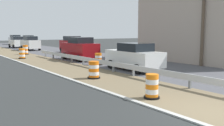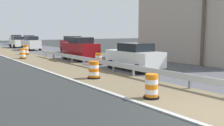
{
  "view_description": "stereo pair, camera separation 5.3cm",
  "coord_description": "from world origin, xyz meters",
  "px_view_note": "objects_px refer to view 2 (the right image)",
  "views": [
    {
      "loc": [
        -7.46,
        -4.48,
        2.67
      ],
      "look_at": [
        1.09,
        7.32,
        0.86
      ],
      "focal_mm": 39.74,
      "sensor_mm": 36.0,
      "label": 1
    },
    {
      "loc": [
        -7.42,
        -4.51,
        2.67
      ],
      "look_at": [
        1.09,
        7.32,
        0.86
      ],
      "focal_mm": 39.74,
      "sensor_mm": 36.0,
      "label": 2
    }
  ],
  "objects_px": {
    "traffic_barrel_mid": "(99,60)",
    "utility_pole_near": "(203,18)",
    "car_trailing_near_lane": "(73,44)",
    "car_lead_near_lane": "(80,49)",
    "traffic_barrel_far": "(22,54)",
    "car_mid_far_lane": "(16,40)",
    "car_distant_b": "(18,42)",
    "car_lead_far_lane": "(134,56)",
    "car_trailing_far_lane": "(31,43)",
    "car_distant_a": "(29,41)",
    "traffic_barrel_close": "(94,71)",
    "traffic_barrel_farther": "(26,50)",
    "traffic_barrel_nearest": "(151,88)"
  },
  "relations": [
    {
      "from": "traffic_barrel_farther",
      "to": "car_distant_b",
      "type": "xyz_separation_m",
      "value": [
        2.79,
        14.11,
        0.45
      ]
    },
    {
      "from": "car_trailing_near_lane",
      "to": "car_trailing_far_lane",
      "type": "bearing_deg",
      "value": -161.11
    },
    {
      "from": "car_mid_far_lane",
      "to": "car_distant_b",
      "type": "relative_size",
      "value": 1.16
    },
    {
      "from": "traffic_barrel_nearest",
      "to": "traffic_barrel_mid",
      "type": "distance_m",
      "value": 10.67
    },
    {
      "from": "traffic_barrel_farther",
      "to": "traffic_barrel_mid",
      "type": "bearing_deg",
      "value": -81.8
    },
    {
      "from": "traffic_barrel_close",
      "to": "car_distant_a",
      "type": "distance_m",
      "value": 37.12
    },
    {
      "from": "car_distant_a",
      "to": "car_trailing_near_lane",
      "type": "bearing_deg",
      "value": -1.06
    },
    {
      "from": "car_trailing_near_lane",
      "to": "car_mid_far_lane",
      "type": "distance_m",
      "value": 27.51
    },
    {
      "from": "car_trailing_near_lane",
      "to": "car_trailing_far_lane",
      "type": "xyz_separation_m",
      "value": [
        -2.98,
        7.84,
        -0.04
      ]
    },
    {
      "from": "car_mid_far_lane",
      "to": "car_trailing_far_lane",
      "type": "bearing_deg",
      "value": -9.76
    },
    {
      "from": "car_trailing_near_lane",
      "to": "traffic_barrel_mid",
      "type": "bearing_deg",
      "value": -19.53
    },
    {
      "from": "traffic_barrel_farther",
      "to": "utility_pole_near",
      "type": "relative_size",
      "value": 0.16
    },
    {
      "from": "traffic_barrel_nearest",
      "to": "car_distant_a",
      "type": "distance_m",
      "value": 42.21
    },
    {
      "from": "car_trailing_far_lane",
      "to": "utility_pole_near",
      "type": "relative_size",
      "value": 0.6
    },
    {
      "from": "car_trailing_near_lane",
      "to": "car_lead_far_lane",
      "type": "bearing_deg",
      "value": -13.57
    },
    {
      "from": "traffic_barrel_far",
      "to": "car_trailing_far_lane",
      "type": "height_order",
      "value": "car_trailing_far_lane"
    },
    {
      "from": "traffic_barrel_farther",
      "to": "car_lead_near_lane",
      "type": "xyz_separation_m",
      "value": [
        2.48,
        -9.06,
        0.58
      ]
    },
    {
      "from": "car_distant_a",
      "to": "utility_pole_near",
      "type": "xyz_separation_m",
      "value": [
        2.01,
        -36.8,
        2.71
      ]
    },
    {
      "from": "traffic_barrel_close",
      "to": "car_lead_near_lane",
      "type": "relative_size",
      "value": 0.22
    },
    {
      "from": "traffic_barrel_nearest",
      "to": "car_trailing_far_lane",
      "type": "relative_size",
      "value": 0.23
    },
    {
      "from": "car_lead_near_lane",
      "to": "traffic_barrel_far",
      "type": "bearing_deg",
      "value": 44.21
    },
    {
      "from": "traffic_barrel_close",
      "to": "traffic_barrel_mid",
      "type": "height_order",
      "value": "traffic_barrel_close"
    },
    {
      "from": "traffic_barrel_farther",
      "to": "car_trailing_near_lane",
      "type": "distance_m",
      "value": 5.88
    },
    {
      "from": "car_distant_b",
      "to": "car_trailing_far_lane",
      "type": "bearing_deg",
      "value": -179.77
    },
    {
      "from": "traffic_barrel_nearest",
      "to": "traffic_barrel_far",
      "type": "height_order",
      "value": "traffic_barrel_far"
    },
    {
      "from": "car_distant_b",
      "to": "car_lead_far_lane",
      "type": "bearing_deg",
      "value": 179.81
    },
    {
      "from": "traffic_barrel_nearest",
      "to": "traffic_barrel_mid",
      "type": "relative_size",
      "value": 1.02
    },
    {
      "from": "car_lead_far_lane",
      "to": "car_distant_a",
      "type": "height_order",
      "value": "car_distant_a"
    },
    {
      "from": "car_trailing_far_lane",
      "to": "car_lead_far_lane",
      "type": "bearing_deg",
      "value": 179.04
    },
    {
      "from": "traffic_barrel_far",
      "to": "car_mid_far_lane",
      "type": "height_order",
      "value": "car_mid_far_lane"
    },
    {
      "from": "car_lead_near_lane",
      "to": "car_lead_far_lane",
      "type": "xyz_separation_m",
      "value": [
        0.01,
        -7.93,
        -0.13
      ]
    },
    {
      "from": "traffic_barrel_far",
      "to": "car_distant_b",
      "type": "distance_m",
      "value": 19.31
    },
    {
      "from": "traffic_barrel_close",
      "to": "traffic_barrel_mid",
      "type": "relative_size",
      "value": 1.03
    },
    {
      "from": "traffic_barrel_mid",
      "to": "car_trailing_near_lane",
      "type": "height_order",
      "value": "car_trailing_near_lane"
    },
    {
      "from": "car_lead_far_lane",
      "to": "car_distant_a",
      "type": "xyz_separation_m",
      "value": [
        3.64,
        35.23,
        0.07
      ]
    },
    {
      "from": "traffic_barrel_mid",
      "to": "car_lead_near_lane",
      "type": "bearing_deg",
      "value": 82.15
    },
    {
      "from": "traffic_barrel_close",
      "to": "traffic_barrel_mid",
      "type": "distance_m",
      "value": 5.94
    },
    {
      "from": "traffic_barrel_far",
      "to": "car_distant_a",
      "type": "height_order",
      "value": "car_distant_a"
    },
    {
      "from": "traffic_barrel_nearest",
      "to": "traffic_barrel_farther",
      "type": "height_order",
      "value": "traffic_barrel_farther"
    },
    {
      "from": "traffic_barrel_far",
      "to": "car_trailing_far_lane",
      "type": "xyz_separation_m",
      "value": [
        4.52,
        11.44,
        0.56
      ]
    },
    {
      "from": "car_distant_a",
      "to": "car_lead_near_lane",
      "type": "bearing_deg",
      "value": -7.58
    },
    {
      "from": "traffic_barrel_mid",
      "to": "car_lead_far_lane",
      "type": "height_order",
      "value": "car_lead_far_lane"
    },
    {
      "from": "car_trailing_near_lane",
      "to": "car_mid_far_lane",
      "type": "bearing_deg",
      "value": 177.9
    },
    {
      "from": "traffic_barrel_mid",
      "to": "traffic_barrel_far",
      "type": "relative_size",
      "value": 0.92
    },
    {
      "from": "car_distant_b",
      "to": "car_mid_far_lane",
      "type": "bearing_deg",
      "value": -13.42
    },
    {
      "from": "traffic_barrel_far",
      "to": "utility_pole_near",
      "type": "height_order",
      "value": "utility_pole_near"
    },
    {
      "from": "traffic_barrel_mid",
      "to": "utility_pole_near",
      "type": "height_order",
      "value": "utility_pole_near"
    },
    {
      "from": "car_distant_a",
      "to": "utility_pole_near",
      "type": "relative_size",
      "value": 0.56
    },
    {
      "from": "traffic_barrel_mid",
      "to": "car_distant_b",
      "type": "xyz_separation_m",
      "value": [
        0.89,
        27.33,
        0.53
      ]
    },
    {
      "from": "traffic_barrel_nearest",
      "to": "car_lead_near_lane",
      "type": "xyz_separation_m",
      "value": [
        4.41,
        14.12,
        0.65
      ]
    }
  ]
}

